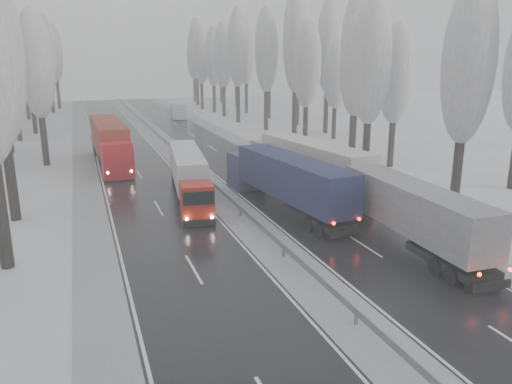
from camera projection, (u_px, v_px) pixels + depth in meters
ground at (414, 380)px, 17.63m from camera, size 260.00×260.00×0.00m
carriageway_right at (261, 180)px, 46.62m from camera, size 7.50×200.00×0.03m
carriageway_left at (148, 189)px, 43.22m from camera, size 7.50×200.00×0.03m
median_slush at (207, 184)px, 44.92m from camera, size 3.00×200.00×0.04m
shoulder_right at (309, 175)px, 48.22m from camera, size 2.40×200.00×0.04m
shoulder_left at (88, 194)px, 41.61m from camera, size 2.40×200.00×0.04m
median_guardrail at (206, 178)px, 44.75m from camera, size 0.12×200.00×0.76m
tree_16 at (469, 63)px, 33.98m from camera, size 3.60×3.60×16.53m
tree_18 at (371, 62)px, 44.14m from camera, size 3.60×3.60×16.58m
tree_19 at (396, 74)px, 49.90m from camera, size 3.60×3.60×14.57m
tree_20 at (357, 66)px, 52.78m from camera, size 3.60×3.60×15.71m
tree_21 at (356, 49)px, 56.66m from camera, size 3.60×3.60×18.62m
tree_22 at (307, 64)px, 61.96m from camera, size 3.60×3.60×15.86m
tree_23 at (336, 75)px, 68.02m from camera, size 3.60×3.60×13.55m
tree_24 at (296, 41)px, 66.41m from camera, size 3.60×3.60×20.49m
tree_25 at (328, 47)px, 72.46m from camera, size 3.60×3.60×19.44m
tree_26 at (266, 51)px, 75.91m from camera, size 3.60×3.60×18.78m
tree_27 at (298, 56)px, 82.06m from camera, size 3.60×3.60×17.62m
tree_28 at (238, 48)px, 85.09m from camera, size 3.60×3.60×19.62m
tree_29 at (269, 54)px, 91.37m from camera, size 3.60×3.60×18.11m
tree_30 at (223, 55)px, 94.32m from camera, size 3.60×3.60×17.86m
tree_31 at (246, 53)px, 99.76m from camera, size 3.60×3.60×18.58m
tree_32 at (213, 57)px, 101.26m from camera, size 3.60×3.60×17.33m
tree_33 at (223, 66)px, 106.41m from camera, size 3.60×3.60×14.33m
tree_34 at (201, 56)px, 107.38m from camera, size 3.60×3.60×17.63m
tree_35 at (236, 55)px, 113.90m from camera, size 3.60×3.60×18.25m
tree_36 at (196, 49)px, 116.33m from camera, size 3.60×3.60×20.23m
tree_37 at (221, 60)px, 122.87m from camera, size 3.60×3.60×16.37m
tree_38 at (194, 56)px, 126.86m from camera, size 3.60×3.60×17.97m
tree_39 at (201, 60)px, 131.71m from camera, size 3.60×3.60×16.19m
tree_62 at (36, 65)px, 50.20m from camera, size 3.60×3.60×16.04m
tree_64 at (1, 67)px, 57.08m from camera, size 3.60×3.60×15.42m
tree_66 at (11, 67)px, 65.90m from camera, size 3.60×3.60×15.23m
tree_67 at (2, 58)px, 68.78m from camera, size 3.60×3.60×17.09m
tree_68 at (28, 60)px, 72.33m from camera, size 3.60×3.60×16.65m
tree_70 at (34, 58)px, 81.51m from camera, size 3.60×3.60×17.09m
tree_71 at (4, 48)px, 83.19m from camera, size 3.60×3.60×19.61m
tree_72 at (23, 65)px, 89.49m from camera, size 3.60×3.60×15.11m
tree_73 at (7, 57)px, 91.85m from camera, size 3.60×3.60×17.22m
tree_74 at (47, 49)px, 99.80m from camera, size 3.60×3.60×19.68m
tree_75 at (0, 53)px, 100.66m from camera, size 3.60×3.60×18.60m
tree_76 at (54, 53)px, 108.87m from camera, size 3.60×3.60×18.55m
tree_77 at (29, 66)px, 111.39m from camera, size 3.60×3.60×14.32m
tree_78 at (38, 51)px, 113.56m from camera, size 3.60×3.60×19.55m
tree_79 at (27, 58)px, 116.71m from camera, size 3.60×3.60×17.07m
truck_grey_tarp at (402, 207)px, 30.31m from camera, size 2.87×15.20×3.88m
truck_blue_box at (285, 178)px, 36.92m from camera, size 4.37×16.18×4.11m
truck_cream_box at (306, 161)px, 42.67m from camera, size 4.77×16.70×4.25m
box_truck_distant at (178, 111)px, 93.34m from camera, size 3.20×8.05×2.93m
truck_red_white at (188, 172)px, 40.29m from camera, size 3.97×14.25×3.62m
truck_red_red at (110, 140)px, 52.42m from camera, size 3.25×17.74×4.53m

